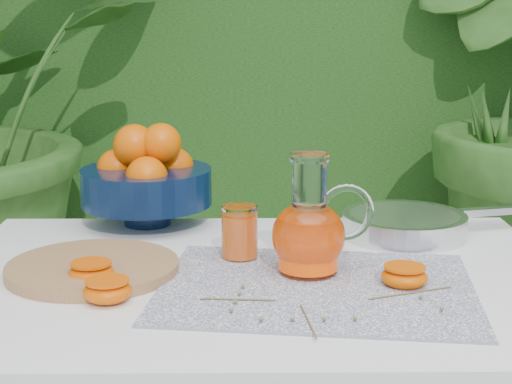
{
  "coord_description": "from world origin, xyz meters",
  "views": [
    {
      "loc": [
        -0.02,
        -1.19,
        1.16
      ],
      "look_at": [
        -0.01,
        0.02,
        0.88
      ],
      "focal_mm": 55.0,
      "sensor_mm": 36.0,
      "label": 1
    }
  ],
  "objects_px": {
    "cutting_board": "(93,268)",
    "saute_pan": "(406,224)",
    "fruit_bowl": "(146,178)",
    "juice_pitcher": "(310,232)",
    "white_table": "(256,322)"
  },
  "relations": [
    {
      "from": "cutting_board",
      "to": "saute_pan",
      "type": "xyz_separation_m",
      "value": [
        0.54,
        0.21,
        0.01
      ]
    },
    {
      "from": "fruit_bowl",
      "to": "saute_pan",
      "type": "distance_m",
      "value": 0.51
    },
    {
      "from": "cutting_board",
      "to": "fruit_bowl",
      "type": "relative_size",
      "value": 0.95
    },
    {
      "from": "juice_pitcher",
      "to": "cutting_board",
      "type": "bearing_deg",
      "value": 178.36
    },
    {
      "from": "saute_pan",
      "to": "juice_pitcher",
      "type": "bearing_deg",
      "value": -131.77
    },
    {
      "from": "white_table",
      "to": "fruit_bowl",
      "type": "distance_m",
      "value": 0.41
    },
    {
      "from": "white_table",
      "to": "juice_pitcher",
      "type": "relative_size",
      "value": 5.22
    },
    {
      "from": "saute_pan",
      "to": "white_table",
      "type": "bearing_deg",
      "value": -142.1
    },
    {
      "from": "juice_pitcher",
      "to": "saute_pan",
      "type": "xyz_separation_m",
      "value": [
        0.2,
        0.22,
        -0.05
      ]
    },
    {
      "from": "fruit_bowl",
      "to": "white_table",
      "type": "bearing_deg",
      "value": -55.85
    },
    {
      "from": "cutting_board",
      "to": "juice_pitcher",
      "type": "distance_m",
      "value": 0.35
    },
    {
      "from": "fruit_bowl",
      "to": "saute_pan",
      "type": "height_order",
      "value": "fruit_bowl"
    },
    {
      "from": "cutting_board",
      "to": "juice_pitcher",
      "type": "bearing_deg",
      "value": -1.64
    },
    {
      "from": "juice_pitcher",
      "to": "saute_pan",
      "type": "relative_size",
      "value": 0.45
    },
    {
      "from": "saute_pan",
      "to": "cutting_board",
      "type": "bearing_deg",
      "value": -158.77
    }
  ]
}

